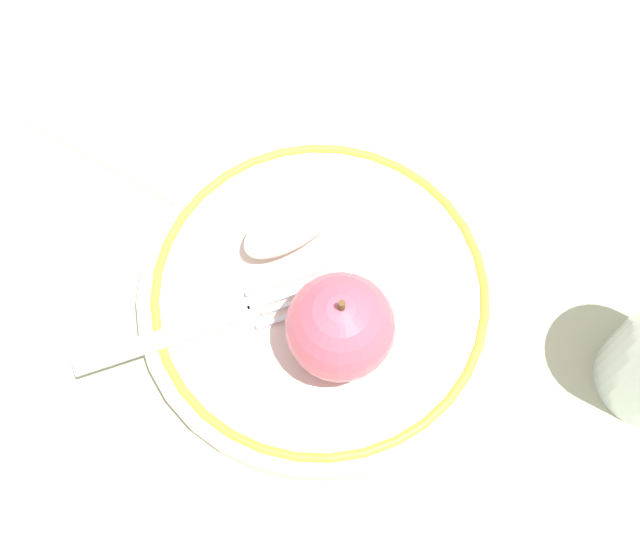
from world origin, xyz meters
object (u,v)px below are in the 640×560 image
Objects in this scene: apple_slice_front at (295,220)px; plate at (320,295)px; napkin_folded at (174,86)px; fork at (203,326)px; apple_red_whole at (340,327)px.

plate is at bearing 72.19° from apple_slice_front.
napkin_folded is at bearing -90.37° from apple_slice_front.
apple_slice_front reaches higher than plate.
plate reaches higher than napkin_folded.
fork is at bearing -61.05° from napkin_folded.
apple_red_whole is 0.47× the size of napkin_folded.
apple_slice_front is 0.15m from napkin_folded.
napkin_folded is at bearing 80.53° from fork.
plate is 0.06m from apple_red_whole.
fork is (-0.03, -0.09, -0.01)m from apple_slice_front.
apple_slice_front is (-0.03, 0.04, 0.02)m from plate.
napkin_folded is (-0.13, 0.08, -0.02)m from apple_slice_front.
apple_red_whole is at bearing 71.82° from apple_slice_front.
fork reaches higher than plate.
plate is 0.20m from napkin_folded.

